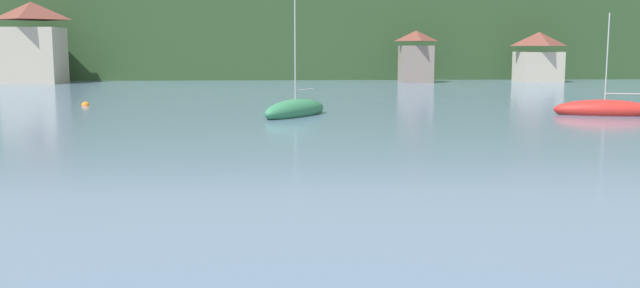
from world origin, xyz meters
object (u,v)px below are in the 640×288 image
(shore_building_west, at_px, (33,44))
(sailboat_far_0, at_px, (295,111))
(shore_building_westcentral, at_px, (416,57))
(mooring_buoy_near, at_px, (85,106))
(shore_building_central, at_px, (538,57))
(sailboat_far_5, at_px, (604,110))

(shore_building_west, relative_size, sailboat_far_0, 1.14)
(shore_building_westcentral, xyz_separation_m, mooring_buoy_near, (-29.96, -31.04, -2.93))
(shore_building_west, height_order, shore_building_central, shore_building_west)
(shore_building_west, xyz_separation_m, sailboat_far_0, (29.21, -40.20, -4.16))
(shore_building_westcentral, relative_size, mooring_buoy_near, 10.73)
(sailboat_far_0, distance_m, mooring_buoy_near, 17.18)
(shore_building_west, distance_m, sailboat_far_5, 63.36)
(shore_building_central, xyz_separation_m, sailboat_far_0, (-29.72, -39.66, -2.56))
(shore_building_westcentral, bearing_deg, sailboat_far_0, -110.79)
(sailboat_far_0, distance_m, sailboat_far_5, 19.26)
(shore_building_west, distance_m, sailboat_far_0, 49.86)
(shore_building_west, height_order, shore_building_westcentral, shore_building_west)
(sailboat_far_0, bearing_deg, sailboat_far_5, 122.73)
(shore_building_central, xyz_separation_m, sailboat_far_5, (-10.47, -40.07, -2.59))
(shore_building_central, distance_m, mooring_buoy_near, 54.59)
(shore_building_westcentral, relative_size, sailboat_far_5, 0.91)
(shore_building_central, relative_size, mooring_buoy_near, 10.48)
(sailboat_far_5, bearing_deg, shore_building_west, -25.67)
(shore_building_westcentral, bearing_deg, shore_building_central, 0.71)
(shore_building_west, xyz_separation_m, shore_building_westcentral, (44.20, -0.72, -1.55))
(shore_building_central, height_order, sailboat_far_0, sailboat_far_0)
(sailboat_far_0, bearing_deg, shore_building_westcentral, -166.85)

